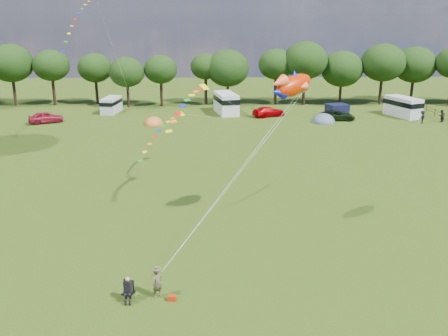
{
  "coord_description": "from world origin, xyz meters",
  "views": [
    {
      "loc": [
        -0.81,
        -26.8,
        15.08
      ],
      "look_at": [
        0.0,
        8.0,
        4.0
      ],
      "focal_mm": 40.0,
      "sensor_mm": 36.0,
      "label": 1
    }
  ],
  "objects_px": {
    "campervan_c": "(226,103)",
    "tent_orange": "(154,124)",
    "car_d": "(338,115)",
    "car_a": "(46,117)",
    "walker_a": "(441,116)",
    "kite_flyer": "(157,283)",
    "camp_chair": "(128,286)",
    "campervan_d": "(403,106)",
    "car_c": "(269,112)",
    "tent_greyblue": "(323,122)",
    "walker_b": "(422,117)",
    "campervan_b": "(111,105)",
    "fish_kite": "(291,86)"
  },
  "relations": [
    {
      "from": "car_a",
      "to": "campervan_b",
      "type": "bearing_deg",
      "value": -71.03
    },
    {
      "from": "walker_b",
      "to": "walker_a",
      "type": "bearing_deg",
      "value": 155.25
    },
    {
      "from": "kite_flyer",
      "to": "camp_chair",
      "type": "xyz_separation_m",
      "value": [
        -1.53,
        -0.34,
        0.03
      ]
    },
    {
      "from": "campervan_b",
      "to": "car_c",
      "type": "bearing_deg",
      "value": -90.02
    },
    {
      "from": "car_a",
      "to": "fish_kite",
      "type": "xyz_separation_m",
      "value": [
        28.42,
        -35.48,
        9.45
      ]
    },
    {
      "from": "car_a",
      "to": "walker_a",
      "type": "height_order",
      "value": "walker_a"
    },
    {
      "from": "car_a",
      "to": "fish_kite",
      "type": "relative_size",
      "value": 1.31
    },
    {
      "from": "campervan_b",
      "to": "tent_greyblue",
      "type": "distance_m",
      "value": 31.94
    },
    {
      "from": "car_a",
      "to": "campervan_d",
      "type": "relative_size",
      "value": 0.75
    },
    {
      "from": "camp_chair",
      "to": "walker_a",
      "type": "height_order",
      "value": "walker_a"
    },
    {
      "from": "car_d",
      "to": "car_c",
      "type": "bearing_deg",
      "value": 78.51
    },
    {
      "from": "camp_chair",
      "to": "walker_b",
      "type": "distance_m",
      "value": 54.91
    },
    {
      "from": "car_d",
      "to": "camp_chair",
      "type": "relative_size",
      "value": 3.36
    },
    {
      "from": "tent_orange",
      "to": "camp_chair",
      "type": "height_order",
      "value": "camp_chair"
    },
    {
      "from": "walker_a",
      "to": "campervan_d",
      "type": "bearing_deg",
      "value": -77.36
    },
    {
      "from": "tent_greyblue",
      "to": "walker_b",
      "type": "bearing_deg",
      "value": -4.19
    },
    {
      "from": "campervan_c",
      "to": "tent_orange",
      "type": "distance_m",
      "value": 12.72
    },
    {
      "from": "car_a",
      "to": "walker_b",
      "type": "distance_m",
      "value": 52.21
    },
    {
      "from": "camp_chair",
      "to": "walker_a",
      "type": "bearing_deg",
      "value": 69.31
    },
    {
      "from": "campervan_c",
      "to": "tent_orange",
      "type": "bearing_deg",
      "value": 114.08
    },
    {
      "from": "car_a",
      "to": "car_d",
      "type": "xyz_separation_m",
      "value": [
        41.05,
        0.97,
        -0.11
      ]
    },
    {
      "from": "campervan_d",
      "to": "tent_greyblue",
      "type": "xyz_separation_m",
      "value": [
        -12.52,
        -3.84,
        -1.51
      ]
    },
    {
      "from": "walker_b",
      "to": "kite_flyer",
      "type": "bearing_deg",
      "value": 14.36
    },
    {
      "from": "kite_flyer",
      "to": "walker_a",
      "type": "relative_size",
      "value": 0.96
    },
    {
      "from": "campervan_b",
      "to": "campervan_c",
      "type": "xyz_separation_m",
      "value": [
        17.54,
        -0.98,
        0.41
      ]
    },
    {
      "from": "tent_orange",
      "to": "camp_chair",
      "type": "xyz_separation_m",
      "value": [
        3.55,
        -43.7,
        0.86
      ]
    },
    {
      "from": "tent_orange",
      "to": "car_d",
      "type": "bearing_deg",
      "value": 4.91
    },
    {
      "from": "car_a",
      "to": "kite_flyer",
      "type": "height_order",
      "value": "kite_flyer"
    },
    {
      "from": "tent_greyblue",
      "to": "kite_flyer",
      "type": "relative_size",
      "value": 2.17
    },
    {
      "from": "campervan_c",
      "to": "camp_chair",
      "type": "height_order",
      "value": "campervan_c"
    },
    {
      "from": "campervan_d",
      "to": "car_a",
      "type": "bearing_deg",
      "value": 71.17
    },
    {
      "from": "tent_greyblue",
      "to": "walker_b",
      "type": "relative_size",
      "value": 2.08
    },
    {
      "from": "campervan_c",
      "to": "kite_flyer",
      "type": "relative_size",
      "value": 3.95
    },
    {
      "from": "campervan_d",
      "to": "tent_orange",
      "type": "relative_size",
      "value": 2.17
    },
    {
      "from": "car_d",
      "to": "camp_chair",
      "type": "distance_m",
      "value": 51.13
    },
    {
      "from": "campervan_d",
      "to": "walker_b",
      "type": "relative_size",
      "value": 3.54
    },
    {
      "from": "tent_orange",
      "to": "kite_flyer",
      "type": "height_order",
      "value": "kite_flyer"
    },
    {
      "from": "car_c",
      "to": "campervan_d",
      "type": "distance_m",
      "value": 19.74
    },
    {
      "from": "campervan_c",
      "to": "car_d",
      "type": "bearing_deg",
      "value": -120.09
    },
    {
      "from": "fish_kite",
      "to": "walker_a",
      "type": "bearing_deg",
      "value": 12.72
    },
    {
      "from": "camp_chair",
      "to": "fish_kite",
      "type": "height_order",
      "value": "fish_kite"
    },
    {
      "from": "campervan_b",
      "to": "kite_flyer",
      "type": "relative_size",
      "value": 2.94
    },
    {
      "from": "fish_kite",
      "to": "kite_flyer",
      "type": "bearing_deg",
      "value": -171.91
    },
    {
      "from": "campervan_d",
      "to": "camp_chair",
      "type": "relative_size",
      "value": 4.26
    },
    {
      "from": "car_a",
      "to": "tent_orange",
      "type": "height_order",
      "value": "car_a"
    },
    {
      "from": "campervan_d",
      "to": "camp_chair",
      "type": "xyz_separation_m",
      "value": [
        -32.62,
        -48.27,
        -0.64
      ]
    },
    {
      "from": "tent_orange",
      "to": "walker_a",
      "type": "xyz_separation_m",
      "value": [
        40.14,
        0.5,
        0.86
      ]
    },
    {
      "from": "car_a",
      "to": "walker_b",
      "type": "relative_size",
      "value": 2.67
    },
    {
      "from": "car_c",
      "to": "tent_greyblue",
      "type": "xyz_separation_m",
      "value": [
        7.2,
        -4.23,
        -0.71
      ]
    },
    {
      "from": "car_d",
      "to": "tent_orange",
      "type": "relative_size",
      "value": 1.71
    }
  ]
}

